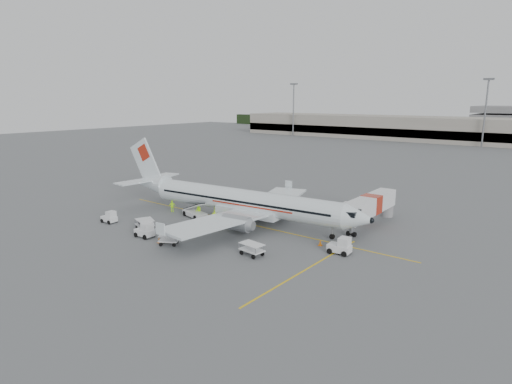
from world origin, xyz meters
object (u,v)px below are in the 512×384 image
belt_loader (195,207)px  jet_bridge (371,211)px  tug_fore (339,245)px  tug_aft (109,217)px  aircraft (244,185)px  tug_mid (144,230)px

belt_loader → jet_bridge: bearing=43.0°
jet_bridge → belt_loader: (-20.20, -10.91, -0.50)m
belt_loader → tug_fore: belt_loader is taller
tug_aft → aircraft: bearing=33.3°
jet_bridge → tug_aft: 33.46m
aircraft → belt_loader: 8.01m
belt_loader → tug_fore: bearing=13.3°
jet_bridge → tug_mid: 27.69m
belt_loader → tug_mid: (1.51, -9.48, -0.58)m
belt_loader → tug_mid: belt_loader is taller
jet_bridge → tug_aft: jet_bridge is taller
tug_mid → jet_bridge: bearing=44.7°
tug_mid → tug_aft: size_ratio=1.12×
aircraft → tug_fore: bearing=-15.0°
tug_fore → aircraft: bearing=165.8°
aircraft → belt_loader: bearing=-169.2°
belt_loader → tug_mid: bearing=-66.3°
aircraft → belt_loader: aircraft is taller
tug_mid → tug_aft: bearing=171.0°
jet_bridge → belt_loader: jet_bridge is taller
jet_bridge → tug_mid: (-18.69, -20.40, -1.08)m
jet_bridge → tug_fore: (1.57, -11.42, -1.05)m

